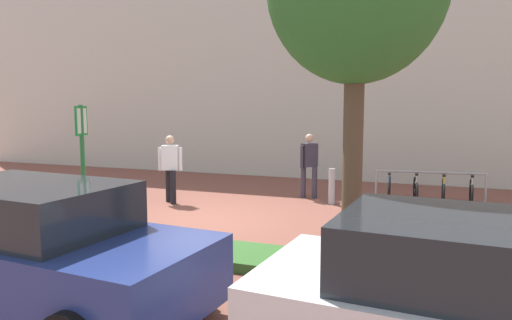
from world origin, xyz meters
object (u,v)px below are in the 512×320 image
(bike_rack_cluster, at_px, (429,190))
(person_suited_navy, at_px, (309,162))
(parking_sign_post, at_px, (82,153))
(car_white_hatch, at_px, (510,317))
(car_navy_sedan, at_px, (35,249))
(person_shirt_blue, at_px, (170,165))
(bollard_steel, at_px, (332,186))
(bike_at_sign, at_px, (89,221))

(bike_rack_cluster, bearing_deg, person_suited_navy, -174.21)
(parking_sign_post, distance_m, car_white_hatch, 7.02)
(bike_rack_cluster, relative_size, car_navy_sedan, 0.60)
(person_suited_navy, relative_size, person_shirt_blue, 1.00)
(bollard_steel, bearing_deg, person_shirt_blue, -161.44)
(bike_at_sign, bearing_deg, bollard_steel, 53.66)
(bollard_steel, relative_size, person_shirt_blue, 0.52)
(person_suited_navy, distance_m, car_navy_sedan, 8.11)
(bike_at_sign, bearing_deg, person_suited_navy, 62.65)
(bollard_steel, distance_m, car_white_hatch, 8.07)
(parking_sign_post, distance_m, bike_at_sign, 1.27)
(bike_rack_cluster, relative_size, person_shirt_blue, 1.54)
(bike_rack_cluster, distance_m, car_white_hatch, 8.41)
(parking_sign_post, xyz_separation_m, person_suited_navy, (2.74, 5.47, -0.63))
(person_suited_navy, height_order, car_navy_sedan, person_suited_navy)
(person_shirt_blue, bearing_deg, bike_rack_cluster, 19.57)
(car_white_hatch, bearing_deg, person_shirt_blue, 137.87)
(parking_sign_post, height_order, bollard_steel, parking_sign_post)
(bike_at_sign, bearing_deg, car_white_hatch, -22.80)
(bike_rack_cluster, height_order, car_navy_sedan, car_navy_sedan)
(parking_sign_post, bearing_deg, bollard_steel, 54.58)
(bike_rack_cluster, xyz_separation_m, person_shirt_blue, (-6.14, -2.18, 0.64))
(bike_at_sign, distance_m, bollard_steel, 5.90)
(bike_at_sign, relative_size, bike_rack_cluster, 0.62)
(bike_rack_cluster, relative_size, person_suited_navy, 1.54)
(car_navy_sedan, bearing_deg, bollard_steel, 74.51)
(person_shirt_blue, xyz_separation_m, car_white_hatch, (6.84, -6.19, -0.23))
(parking_sign_post, height_order, person_shirt_blue, parking_sign_post)
(car_navy_sedan, xyz_separation_m, car_white_hatch, (5.05, -0.07, 0.00))
(bike_at_sign, relative_size, bollard_steel, 1.83)
(bike_rack_cluster, relative_size, car_white_hatch, 0.60)
(person_shirt_blue, bearing_deg, parking_sign_post, -84.04)
(person_shirt_blue, distance_m, car_white_hatch, 9.23)
(bollard_steel, distance_m, person_suited_navy, 1.08)
(car_navy_sedan, relative_size, car_white_hatch, 1.00)
(parking_sign_post, relative_size, bike_at_sign, 1.50)
(parking_sign_post, distance_m, bollard_steel, 6.11)
(person_suited_navy, relative_size, car_white_hatch, 0.39)
(bollard_steel, height_order, car_white_hatch, car_white_hatch)
(bike_rack_cluster, bearing_deg, bollard_steel, -158.75)
(parking_sign_post, relative_size, car_navy_sedan, 0.56)
(person_suited_navy, xyz_separation_m, car_white_hatch, (3.73, -8.07, -0.23))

